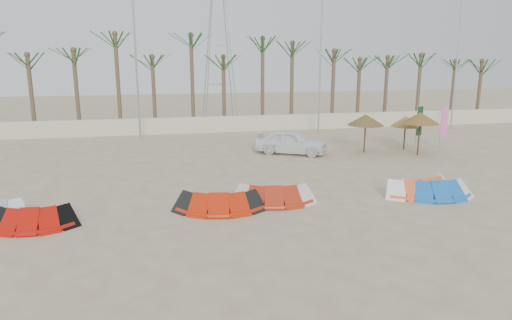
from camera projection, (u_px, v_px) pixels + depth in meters
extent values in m
plane|color=#C5B397|center=(289.00, 232.00, 16.31)|extent=(120.00, 120.00, 0.00)
cube|color=beige|center=(217.00, 124.00, 37.16)|extent=(60.00, 0.30, 1.30)
cylinder|color=brown|center=(34.00, 94.00, 35.27)|extent=(0.32, 0.32, 6.50)
ellipsoid|color=#194719|center=(29.00, 50.00, 34.54)|extent=(4.00, 4.00, 2.40)
cylinder|color=brown|center=(165.00, 92.00, 37.22)|extent=(0.32, 0.32, 6.50)
ellipsoid|color=#194719|center=(163.00, 51.00, 36.48)|extent=(4.00, 4.00, 2.40)
cylinder|color=brown|center=(284.00, 90.00, 39.17)|extent=(0.32, 0.32, 6.50)
ellipsoid|color=#194719|center=(284.00, 51.00, 38.43)|extent=(4.00, 4.00, 2.40)
cylinder|color=brown|center=(391.00, 88.00, 41.11)|extent=(0.32, 0.32, 6.50)
ellipsoid|color=#194719|center=(393.00, 51.00, 40.38)|extent=(4.00, 4.00, 2.40)
cylinder|color=brown|center=(469.00, 87.00, 42.67)|extent=(0.32, 0.32, 6.50)
ellipsoid|color=#194719|center=(473.00, 51.00, 41.94)|extent=(4.00, 4.00, 2.40)
cylinder|color=#A5A8AD|center=(136.00, 64.00, 32.98)|extent=(0.14, 0.14, 11.00)
cylinder|color=#A5A8AD|center=(320.00, 64.00, 35.71)|extent=(0.14, 0.14, 11.00)
cylinder|color=#A5A8AD|center=(457.00, 63.00, 38.04)|extent=(0.14, 0.14, 11.00)
cube|color=white|center=(21.00, 212.00, 17.73)|extent=(0.81, 1.20, 0.40)
cylinder|color=#B70F05|center=(33.00, 226.00, 16.64)|extent=(2.78, 0.31, 0.20)
cube|color=black|center=(69.00, 219.00, 16.94)|extent=(0.64, 1.12, 0.40)
cylinder|color=red|center=(219.00, 209.00, 18.52)|extent=(3.33, 0.70, 0.20)
cube|color=black|center=(182.00, 207.00, 18.29)|extent=(0.76, 1.18, 0.40)
cube|color=black|center=(255.00, 202.00, 18.88)|extent=(0.76, 1.18, 0.40)
cylinder|color=#AF2912|center=(273.00, 201.00, 19.46)|extent=(3.20, 0.81, 0.20)
cube|color=silver|center=(239.00, 199.00, 19.24)|extent=(0.80, 1.19, 0.40)
cube|color=silver|center=(305.00, 195.00, 19.80)|extent=(0.80, 1.19, 0.40)
cylinder|color=orange|center=(421.00, 193.00, 20.67)|extent=(3.34, 0.85, 0.20)
cube|color=white|center=(390.00, 191.00, 20.43)|extent=(0.80, 1.20, 0.40)
cube|color=white|center=(450.00, 187.00, 21.02)|extent=(0.80, 1.20, 0.40)
cylinder|color=blue|center=(435.00, 196.00, 20.22)|extent=(3.06, 0.55, 0.20)
cube|color=white|center=(406.00, 194.00, 20.01)|extent=(0.72, 1.16, 0.40)
cube|color=white|center=(462.00, 190.00, 20.55)|extent=(0.72, 1.16, 0.40)
cylinder|color=#4C331E|center=(365.00, 134.00, 29.35)|extent=(0.10, 0.10, 2.39)
cone|color=brown|center=(366.00, 120.00, 29.13)|extent=(2.34, 2.34, 0.70)
cylinder|color=#4C331E|center=(419.00, 135.00, 28.51)|extent=(0.10, 0.10, 2.62)
cone|color=olive|center=(420.00, 118.00, 28.27)|extent=(2.31, 2.31, 0.70)
cylinder|color=#4C331E|center=(405.00, 133.00, 30.40)|extent=(0.10, 0.10, 2.14)
cone|color=#A2833F|center=(406.00, 121.00, 30.22)|extent=(1.96, 1.96, 0.70)
cylinder|color=#A5A8AD|center=(441.00, 127.00, 30.49)|extent=(0.04, 0.04, 2.97)
cube|color=#FD5FD2|center=(444.00, 121.00, 30.45)|extent=(0.42, 0.10, 1.93)
cylinder|color=#A5A8AD|center=(416.00, 127.00, 30.47)|extent=(0.04, 0.04, 3.00)
cube|color=#0F391C|center=(420.00, 121.00, 30.43)|extent=(0.42, 0.05, 1.95)
imported|color=white|center=(291.00, 142.00, 29.09)|extent=(4.90, 3.74, 1.56)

